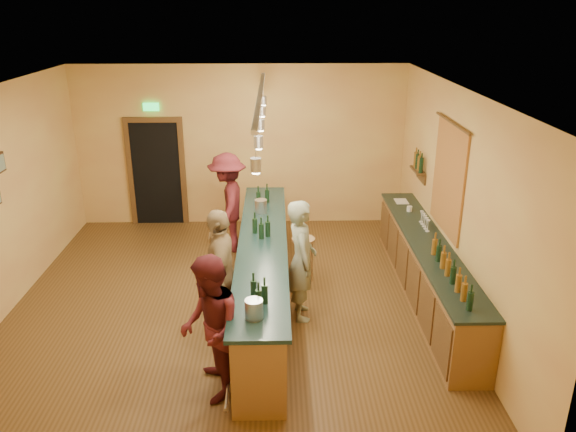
{
  "coord_description": "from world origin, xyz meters",
  "views": [
    {
      "loc": [
        0.7,
        -7.43,
        4.26
      ],
      "look_at": [
        0.87,
        0.2,
        1.36
      ],
      "focal_mm": 35.0,
      "sensor_mm": 36.0,
      "label": 1
    }
  ],
  "objects_px": {
    "tasting_bar": "(263,269)",
    "customer_b": "(221,272)",
    "back_counter": "(426,269)",
    "customer_a": "(210,329)",
    "bartender": "(301,260)",
    "customer_c": "(228,203)",
    "bar_stool": "(303,246)"
  },
  "relations": [
    {
      "from": "tasting_bar",
      "to": "customer_b",
      "type": "distance_m",
      "value": 0.91
    },
    {
      "from": "back_counter",
      "to": "customer_a",
      "type": "bearing_deg",
      "value": -144.14
    },
    {
      "from": "bartender",
      "to": "customer_c",
      "type": "distance_m",
      "value": 2.65
    },
    {
      "from": "bar_stool",
      "to": "customer_a",
      "type": "bearing_deg",
      "value": -113.0
    },
    {
      "from": "customer_c",
      "to": "customer_a",
      "type": "bearing_deg",
      "value": 2.83
    },
    {
      "from": "tasting_bar",
      "to": "back_counter",
      "type": "bearing_deg",
      "value": 4.19
    },
    {
      "from": "bartender",
      "to": "customer_a",
      "type": "xyz_separation_m",
      "value": [
        -1.1,
        -1.71,
        -0.02
      ]
    },
    {
      "from": "back_counter",
      "to": "bar_stool",
      "type": "relative_size",
      "value": 5.93
    },
    {
      "from": "customer_a",
      "to": "bar_stool",
      "type": "height_order",
      "value": "customer_a"
    },
    {
      "from": "bartender",
      "to": "customer_a",
      "type": "bearing_deg",
      "value": 142.15
    },
    {
      "from": "customer_b",
      "to": "bar_stool",
      "type": "bearing_deg",
      "value": 135.76
    },
    {
      "from": "back_counter",
      "to": "bar_stool",
      "type": "bearing_deg",
      "value": 162.3
    },
    {
      "from": "bar_stool",
      "to": "tasting_bar",
      "type": "bearing_deg",
      "value": -129.26
    },
    {
      "from": "customer_c",
      "to": "bar_stool",
      "type": "xyz_separation_m",
      "value": [
        1.29,
        -1.3,
        -0.29
      ]
    },
    {
      "from": "tasting_bar",
      "to": "customer_c",
      "type": "bearing_deg",
      "value": 107.78
    },
    {
      "from": "customer_c",
      "to": "customer_b",
      "type": "bearing_deg",
      "value": 3.62
    },
    {
      "from": "back_counter",
      "to": "bartender",
      "type": "xyz_separation_m",
      "value": [
        -1.92,
        -0.47,
        0.4
      ]
    },
    {
      "from": "customer_b",
      "to": "customer_c",
      "type": "height_order",
      "value": "customer_c"
    },
    {
      "from": "back_counter",
      "to": "customer_c",
      "type": "distance_m",
      "value": 3.69
    },
    {
      "from": "bartender",
      "to": "bar_stool",
      "type": "relative_size",
      "value": 2.31
    },
    {
      "from": "back_counter",
      "to": "customer_b",
      "type": "distance_m",
      "value": 3.17
    },
    {
      "from": "customer_a",
      "to": "customer_c",
      "type": "distance_m",
      "value": 4.08
    },
    {
      "from": "tasting_bar",
      "to": "bartender",
      "type": "relative_size",
      "value": 2.88
    },
    {
      "from": "customer_c",
      "to": "tasting_bar",
      "type": "bearing_deg",
      "value": 18.99
    },
    {
      "from": "bartender",
      "to": "customer_c",
      "type": "bearing_deg",
      "value": 22.08
    },
    {
      "from": "tasting_bar",
      "to": "bar_stool",
      "type": "height_order",
      "value": "tasting_bar"
    },
    {
      "from": "customer_c",
      "to": "bar_stool",
      "type": "distance_m",
      "value": 1.86
    },
    {
      "from": "bartender",
      "to": "customer_c",
      "type": "xyz_separation_m",
      "value": [
        -1.22,
        2.36,
        0.03
      ]
    },
    {
      "from": "customer_b",
      "to": "bar_stool",
      "type": "relative_size",
      "value": 2.34
    },
    {
      "from": "bartender",
      "to": "customer_a",
      "type": "distance_m",
      "value": 2.04
    },
    {
      "from": "bartender",
      "to": "bar_stool",
      "type": "xyz_separation_m",
      "value": [
        0.08,
        1.06,
        -0.26
      ]
    },
    {
      "from": "tasting_bar",
      "to": "customer_c",
      "type": "relative_size",
      "value": 2.79
    }
  ]
}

